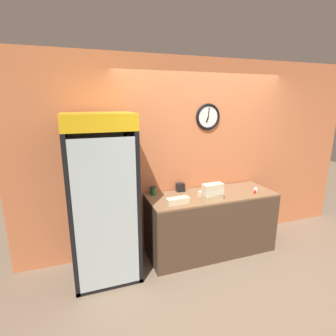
{
  "coord_description": "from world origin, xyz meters",
  "views": [
    {
      "loc": [
        -1.72,
        -2.14,
        2.12
      ],
      "look_at": [
        -0.65,
        0.87,
        1.3
      ],
      "focal_mm": 28.0,
      "sensor_mm": 36.0,
      "label": 1
    }
  ],
  "objects_px": {
    "sandwich_flat_right": "(178,201)",
    "napkin_dispenser": "(180,187)",
    "chefs_knife": "(255,191)",
    "sandwich_stack_bottom": "(212,197)",
    "sandwich_stack_top": "(213,187)",
    "sandwich_flat_left": "(207,193)",
    "sandwich_stack_middle": "(213,192)",
    "beverage_cooler": "(102,190)",
    "condiment_jar": "(153,191)"
  },
  "relations": [
    {
      "from": "chefs_knife",
      "to": "napkin_dispenser",
      "type": "distance_m",
      "value": 1.07
    },
    {
      "from": "sandwich_stack_top",
      "to": "chefs_knife",
      "type": "xyz_separation_m",
      "value": [
        0.74,
        0.09,
        -0.18
      ]
    },
    {
      "from": "beverage_cooler",
      "to": "sandwich_flat_left",
      "type": "relative_size",
      "value": 8.18
    },
    {
      "from": "sandwich_stack_top",
      "to": "sandwich_flat_left",
      "type": "distance_m",
      "value": 0.23
    },
    {
      "from": "beverage_cooler",
      "to": "sandwich_flat_right",
      "type": "relative_size",
      "value": 6.74
    },
    {
      "from": "beverage_cooler",
      "to": "sandwich_stack_bottom",
      "type": "xyz_separation_m",
      "value": [
        1.37,
        -0.23,
        -0.19
      ]
    },
    {
      "from": "condiment_jar",
      "to": "sandwich_flat_left",
      "type": "bearing_deg",
      "value": -22.32
    },
    {
      "from": "sandwich_stack_middle",
      "to": "chefs_knife",
      "type": "bearing_deg",
      "value": 7.04
    },
    {
      "from": "sandwich_flat_right",
      "to": "chefs_knife",
      "type": "distance_m",
      "value": 1.21
    },
    {
      "from": "sandwich_flat_left",
      "to": "napkin_dispenser",
      "type": "xyz_separation_m",
      "value": [
        -0.28,
        0.29,
        0.03
      ]
    },
    {
      "from": "sandwich_flat_right",
      "to": "napkin_dispenser",
      "type": "xyz_separation_m",
      "value": [
        0.21,
        0.42,
        0.02
      ]
    },
    {
      "from": "condiment_jar",
      "to": "chefs_knife",
      "type": "bearing_deg",
      "value": -14.27
    },
    {
      "from": "napkin_dispenser",
      "to": "sandwich_stack_middle",
      "type": "bearing_deg",
      "value": -60.29
    },
    {
      "from": "sandwich_stack_middle",
      "to": "sandwich_stack_top",
      "type": "xyz_separation_m",
      "value": [
        0.0,
        0.0,
        0.07
      ]
    },
    {
      "from": "chefs_knife",
      "to": "sandwich_flat_left",
      "type": "bearing_deg",
      "value": 173.83
    },
    {
      "from": "sandwich_stack_top",
      "to": "sandwich_flat_left",
      "type": "xyz_separation_m",
      "value": [
        0.01,
        0.17,
        -0.15
      ]
    },
    {
      "from": "napkin_dispenser",
      "to": "sandwich_flat_left",
      "type": "bearing_deg",
      "value": -46.26
    },
    {
      "from": "beverage_cooler",
      "to": "sandwich_flat_right",
      "type": "distance_m",
      "value": 0.94
    },
    {
      "from": "sandwich_stack_middle",
      "to": "beverage_cooler",
      "type": "bearing_deg",
      "value": 170.5
    },
    {
      "from": "sandwich_stack_middle",
      "to": "sandwich_flat_right",
      "type": "bearing_deg",
      "value": 175.33
    },
    {
      "from": "beverage_cooler",
      "to": "sandwich_stack_top",
      "type": "distance_m",
      "value": 1.39
    },
    {
      "from": "sandwich_flat_right",
      "to": "chefs_knife",
      "type": "xyz_separation_m",
      "value": [
        1.21,
        0.05,
        -0.03
      ]
    },
    {
      "from": "sandwich_stack_bottom",
      "to": "chefs_knife",
      "type": "relative_size",
      "value": 1.15
    },
    {
      "from": "chefs_knife",
      "to": "napkin_dispenser",
      "type": "xyz_separation_m",
      "value": [
        -1.0,
        0.37,
        0.05
      ]
    },
    {
      "from": "sandwich_stack_bottom",
      "to": "chefs_knife",
      "type": "xyz_separation_m",
      "value": [
        0.74,
        0.09,
        -0.03
      ]
    },
    {
      "from": "sandwich_stack_middle",
      "to": "sandwich_flat_right",
      "type": "height_order",
      "value": "sandwich_stack_middle"
    },
    {
      "from": "sandwich_stack_bottom",
      "to": "sandwich_stack_top",
      "type": "bearing_deg",
      "value": 0.0
    },
    {
      "from": "sandwich_stack_middle",
      "to": "condiment_jar",
      "type": "bearing_deg",
      "value": 145.99
    },
    {
      "from": "beverage_cooler",
      "to": "sandwich_flat_left",
      "type": "bearing_deg",
      "value": -2.44
    },
    {
      "from": "sandwich_stack_bottom",
      "to": "napkin_dispenser",
      "type": "distance_m",
      "value": 0.53
    },
    {
      "from": "sandwich_stack_top",
      "to": "condiment_jar",
      "type": "height_order",
      "value": "sandwich_stack_top"
    },
    {
      "from": "condiment_jar",
      "to": "beverage_cooler",
      "type": "bearing_deg",
      "value": -162.58
    },
    {
      "from": "sandwich_flat_right",
      "to": "napkin_dispenser",
      "type": "distance_m",
      "value": 0.47
    },
    {
      "from": "sandwich_stack_middle",
      "to": "sandwich_stack_top",
      "type": "height_order",
      "value": "sandwich_stack_top"
    },
    {
      "from": "napkin_dispenser",
      "to": "sandwich_flat_right",
      "type": "bearing_deg",
      "value": -116.16
    },
    {
      "from": "sandwich_stack_bottom",
      "to": "sandwich_stack_top",
      "type": "height_order",
      "value": "sandwich_stack_top"
    },
    {
      "from": "sandwich_flat_right",
      "to": "chefs_knife",
      "type": "bearing_deg",
      "value": 2.52
    },
    {
      "from": "sandwich_stack_middle",
      "to": "condiment_jar",
      "type": "distance_m",
      "value": 0.8
    },
    {
      "from": "sandwich_flat_left",
      "to": "chefs_knife",
      "type": "bearing_deg",
      "value": -6.17
    },
    {
      "from": "chefs_knife",
      "to": "sandwich_stack_middle",
      "type": "bearing_deg",
      "value": -172.96
    },
    {
      "from": "sandwich_flat_left",
      "to": "beverage_cooler",
      "type": "bearing_deg",
      "value": 177.56
    },
    {
      "from": "sandwich_stack_middle",
      "to": "chefs_knife",
      "type": "relative_size",
      "value": 1.14
    },
    {
      "from": "beverage_cooler",
      "to": "napkin_dispenser",
      "type": "height_order",
      "value": "beverage_cooler"
    },
    {
      "from": "sandwich_stack_middle",
      "to": "sandwich_flat_left",
      "type": "distance_m",
      "value": 0.19
    },
    {
      "from": "condiment_jar",
      "to": "sandwich_stack_middle",
      "type": "bearing_deg",
      "value": -34.01
    },
    {
      "from": "sandwich_stack_top",
      "to": "sandwich_flat_left",
      "type": "bearing_deg",
      "value": 85.09
    },
    {
      "from": "chefs_knife",
      "to": "beverage_cooler",
      "type": "bearing_deg",
      "value": 176.27
    },
    {
      "from": "sandwich_flat_right",
      "to": "condiment_jar",
      "type": "height_order",
      "value": "condiment_jar"
    },
    {
      "from": "sandwich_flat_left",
      "to": "sandwich_flat_right",
      "type": "height_order",
      "value": "sandwich_flat_right"
    },
    {
      "from": "sandwich_stack_top",
      "to": "napkin_dispenser",
      "type": "xyz_separation_m",
      "value": [
        -0.26,
        0.46,
        -0.12
      ]
    }
  ]
}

